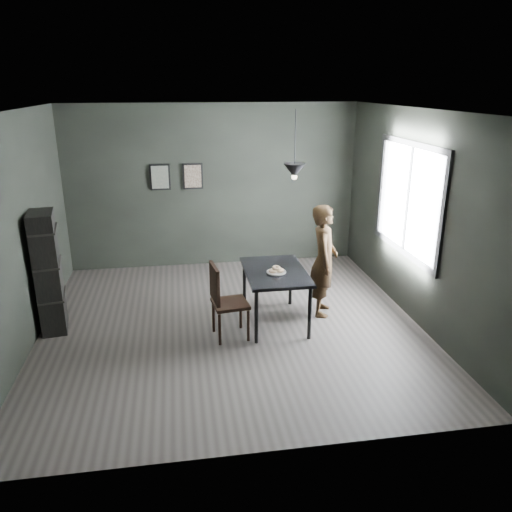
{
  "coord_description": "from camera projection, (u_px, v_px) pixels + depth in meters",
  "views": [
    {
      "loc": [
        -0.63,
        -6.05,
        3.09
      ],
      "look_at": [
        0.35,
        0.05,
        0.95
      ],
      "focal_mm": 35.0,
      "sensor_mm": 36.0,
      "label": 1
    }
  ],
  "objects": [
    {
      "name": "framed_print_right",
      "position": [
        193.0,
        176.0,
        8.48
      ],
      "size": [
        0.34,
        0.04,
        0.44
      ],
      "color": "black",
      "rests_on": "ground"
    },
    {
      "name": "ceiling",
      "position": [
        227.0,
        110.0,
        5.84
      ],
      "size": [
        5.0,
        5.0,
        0.02
      ],
      "color": "silver",
      "rests_on": "ground"
    },
    {
      "name": "wood_chair",
      "position": [
        223.0,
        297.0,
        6.24
      ],
      "size": [
        0.48,
        0.48,
        0.99
      ],
      "rotation": [
        0.0,
        0.0,
        0.13
      ],
      "color": "black",
      "rests_on": "ground"
    },
    {
      "name": "donut_pile",
      "position": [
        276.0,
        270.0,
        6.5
      ],
      "size": [
        0.21,
        0.16,
        0.09
      ],
      "rotation": [
        0.0,
        0.0,
        0.08
      ],
      "color": "beige",
      "rests_on": "white_plate"
    },
    {
      "name": "framed_print_left",
      "position": [
        160.0,
        177.0,
        8.39
      ],
      "size": [
        0.34,
        0.04,
        0.44
      ],
      "color": "black",
      "rests_on": "ground"
    },
    {
      "name": "pendant_lamp",
      "position": [
        294.0,
        170.0,
        6.3
      ],
      "size": [
        0.28,
        0.28,
        0.86
      ],
      "color": "black",
      "rests_on": "ground"
    },
    {
      "name": "woman",
      "position": [
        324.0,
        260.0,
        6.87
      ],
      "size": [
        0.53,
        0.66,
        1.57
      ],
      "primitive_type": "imported",
      "rotation": [
        0.0,
        0.0,
        1.28
      ],
      "color": "black",
      "rests_on": "ground"
    },
    {
      "name": "cafe_table",
      "position": [
        275.0,
        276.0,
        6.62
      ],
      "size": [
        0.8,
        1.2,
        0.75
      ],
      "color": "black",
      "rests_on": "ground"
    },
    {
      "name": "ground",
      "position": [
        231.0,
        325.0,
        6.75
      ],
      "size": [
        5.0,
        5.0,
        0.0
      ],
      "primitive_type": "plane",
      "color": "#36322F",
      "rests_on": "ground"
    },
    {
      "name": "back_wall",
      "position": [
        214.0,
        187.0,
        8.63
      ],
      "size": [
        5.0,
        0.1,
        2.8
      ],
      "primitive_type": "cube",
      "color": "black",
      "rests_on": "ground"
    },
    {
      "name": "window_assembly",
      "position": [
        408.0,
        199.0,
        6.79
      ],
      "size": [
        0.04,
        1.96,
        1.56
      ],
      "color": "white",
      "rests_on": "ground"
    },
    {
      "name": "shelf_unit",
      "position": [
        48.0,
        273.0,
        6.39
      ],
      "size": [
        0.38,
        0.57,
        1.59
      ],
      "primitive_type": "cube",
      "rotation": [
        0.0,
        0.0,
        0.16
      ],
      "color": "black",
      "rests_on": "ground"
    },
    {
      "name": "white_plate",
      "position": [
        276.0,
        273.0,
        6.51
      ],
      "size": [
        0.23,
        0.23,
        0.01
      ],
      "primitive_type": "cylinder",
      "color": "silver",
      "rests_on": "cafe_table"
    }
  ]
}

